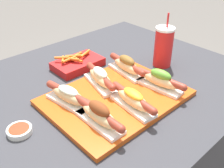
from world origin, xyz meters
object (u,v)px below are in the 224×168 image
(hot_dog_0, at_px, (99,115))
(fries_basket, at_px, (78,63))
(serving_tray, at_px, (116,97))
(drink_cup, at_px, (163,47))
(hot_dog_4, at_px, (100,77))
(sauce_bowl, at_px, (19,130))
(hot_dog_2, at_px, (160,80))
(hot_dog_3, at_px, (69,96))
(hot_dog_1, at_px, (133,99))
(hot_dog_5, at_px, (127,65))

(hot_dog_0, relative_size, fries_basket, 1.02)
(serving_tray, distance_m, drink_cup, 0.36)
(hot_dog_4, distance_m, sauce_bowl, 0.35)
(hot_dog_4, bearing_deg, hot_dog_0, -131.34)
(hot_dog_0, bearing_deg, fries_basket, 62.97)
(hot_dog_2, xyz_separation_m, sauce_bowl, (-0.50, 0.15, -0.04))
(hot_dog_3, relative_size, sauce_bowl, 2.83)
(serving_tray, xyz_separation_m, hot_dog_3, (-0.15, 0.07, 0.04))
(hot_dog_0, height_order, hot_dog_3, hot_dog_0)
(hot_dog_1, xyz_separation_m, sauce_bowl, (-0.34, 0.16, -0.04))
(serving_tray, distance_m, sauce_bowl, 0.35)
(hot_dog_1, relative_size, sauce_bowl, 2.84)
(serving_tray, xyz_separation_m, drink_cup, (0.34, 0.06, 0.08))
(hot_dog_3, bearing_deg, hot_dog_4, 6.48)
(hot_dog_5, xyz_separation_m, sauce_bowl, (-0.49, -0.02, -0.04))
(hot_dog_4, bearing_deg, hot_dog_5, -0.50)
(hot_dog_2, xyz_separation_m, drink_cup, (0.18, 0.13, 0.04))
(hot_dog_2, bearing_deg, drink_cup, 35.63)
(drink_cup, height_order, fries_basket, drink_cup)
(hot_dog_1, distance_m, hot_dog_3, 0.22)
(hot_dog_5, bearing_deg, hot_dog_3, -176.83)
(hot_dog_0, bearing_deg, drink_cup, 15.53)
(hot_dog_5, height_order, drink_cup, drink_cup)
(hot_dog_1, relative_size, hot_dog_4, 1.02)
(hot_dog_1, relative_size, hot_dog_5, 1.00)
(serving_tray, xyz_separation_m, hot_dog_1, (-0.01, -0.09, 0.04))
(sauce_bowl, xyz_separation_m, drink_cup, (0.68, -0.02, 0.08))
(hot_dog_0, xyz_separation_m, hot_dog_4, (0.15, 0.17, -0.00))
(hot_dog_2, xyz_separation_m, hot_dog_4, (-0.15, 0.17, -0.00))
(hot_dog_5, bearing_deg, hot_dog_2, -87.00)
(hot_dog_1, bearing_deg, hot_dog_4, 86.03)
(hot_dog_1, distance_m, hot_dog_2, 0.17)
(serving_tray, xyz_separation_m, hot_dog_2, (0.16, -0.08, 0.04))
(hot_dog_1, bearing_deg, fries_basket, 82.15)
(hot_dog_0, xyz_separation_m, sauce_bowl, (-0.20, 0.15, -0.04))
(sauce_bowl, bearing_deg, hot_dog_1, -25.94)
(hot_dog_5, height_order, sauce_bowl, hot_dog_5)
(drink_cup, bearing_deg, hot_dog_5, 169.51)
(drink_cup, bearing_deg, hot_dog_1, -157.10)
(sauce_bowl, bearing_deg, fries_basket, 30.11)
(hot_dog_4, xyz_separation_m, drink_cup, (0.34, -0.04, 0.04))
(serving_tray, xyz_separation_m, sauce_bowl, (-0.34, 0.07, 0.00))
(hot_dog_4, xyz_separation_m, sauce_bowl, (-0.35, -0.02, -0.04))
(sauce_bowl, distance_m, drink_cup, 0.69)
(drink_cup, xyz_separation_m, fries_basket, (-0.30, 0.24, -0.07))
(serving_tray, bearing_deg, hot_dog_3, 153.92)
(hot_dog_1, bearing_deg, hot_dog_5, 49.48)
(hot_dog_3, height_order, hot_dog_5, hot_dog_5)
(hot_dog_1, relative_size, drink_cup, 0.92)
(hot_dog_0, height_order, hot_dog_1, hot_dog_0)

